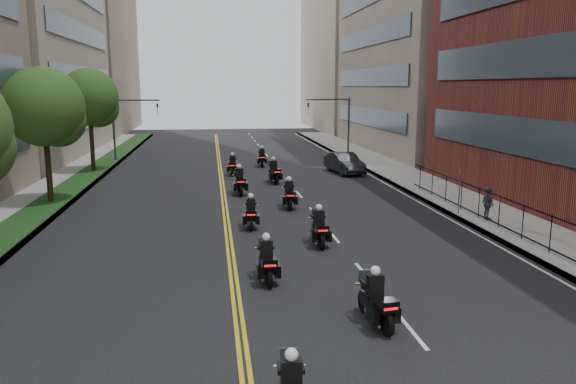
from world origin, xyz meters
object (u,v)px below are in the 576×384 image
motorcycle_3 (319,229)px  motorcycle_6 (240,182)px  motorcycle_9 (262,158)px  motorcycle_1 (377,302)px  parked_sedan (344,163)px  motorcycle_8 (233,166)px  motorcycle_7 (274,173)px  motorcycle_5 (289,196)px  motorcycle_2 (267,262)px  pedestrian_c (488,204)px  motorcycle_4 (251,214)px

motorcycle_3 → motorcycle_6: (-2.73, 11.82, 0.06)m
motorcycle_9 → motorcycle_1: bearing=-86.7°
parked_sedan → motorcycle_6: bearing=-147.6°
motorcycle_8 → motorcycle_7: bearing=-50.8°
motorcycle_5 → motorcycle_6: size_ratio=0.92×
motorcycle_1 → motorcycle_2: size_ratio=1.01×
motorcycle_2 → motorcycle_9: (2.37, 27.98, 0.02)m
parked_sedan → motorcycle_8: bearing=168.6°
motorcycle_9 → motorcycle_6: bearing=-98.9°
motorcycle_2 → motorcycle_8: motorcycle_8 is taller
motorcycle_2 → motorcycle_9: bearing=83.8°
motorcycle_1 → motorcycle_7: (-0.21, 23.76, 0.05)m
motorcycle_2 → motorcycle_7: (2.46, 19.71, 0.06)m
parked_sedan → pedestrian_c: size_ratio=2.96×
motorcycle_2 → motorcycle_3: bearing=56.2°
motorcycle_1 → pedestrian_c: 14.01m
motorcycle_5 → parked_sedan: motorcycle_5 is taller
motorcycle_1 → motorcycle_9: motorcycle_9 is taller
motorcycle_6 → parked_sedan: bearing=39.0°
motorcycle_2 → motorcycle_6: motorcycle_6 is taller
motorcycle_3 → motorcycle_5: (-0.24, 7.43, 0.00)m
motorcycle_1 → parked_sedan: (5.65, 27.43, 0.12)m
motorcycle_2 → parked_sedan: size_ratio=0.47×
motorcycle_4 → pedestrian_c: bearing=0.2°
motorcycle_6 → parked_sedan: (8.43, 7.43, 0.05)m
motorcycle_4 → parked_sedan: 17.94m
motorcycle_6 → motorcycle_9: motorcycle_6 is taller
motorcycle_1 → motorcycle_7: bearing=83.7°
motorcycle_8 → motorcycle_9: (2.61, 4.25, 0.02)m
motorcycle_9 → pedestrian_c: pedestrian_c is taller
motorcycle_1 → motorcycle_7: 23.76m
motorcycle_8 → motorcycle_5: bearing=-72.4°
motorcycle_9 → pedestrian_c: size_ratio=1.44×
motorcycle_5 → parked_sedan: 13.22m
motorcycle_1 → motorcycle_2: motorcycle_1 is taller
motorcycle_2 → motorcycle_3: 4.89m
motorcycle_3 → motorcycle_8: 19.81m
motorcycle_2 → motorcycle_7: size_ratio=0.91×
motorcycle_3 → pedestrian_c: 9.30m
motorcycle_2 → motorcycle_4: bearing=88.7°
motorcycle_3 → parked_sedan: 20.08m
motorcycle_9 → pedestrian_c: 23.06m
motorcycle_7 → motorcycle_3: bearing=-95.3°
motorcycle_8 → parked_sedan: motorcycle_8 is taller
motorcycle_1 → motorcycle_2: bearing=116.6°
motorcycle_4 → motorcycle_2: bearing=-86.4°
motorcycle_1 → motorcycle_4: bearing=96.2°
motorcycle_3 → motorcycle_8: bearing=100.3°
motorcycle_1 → motorcycle_3: bearing=83.5°
motorcycle_5 → motorcycle_8: motorcycle_5 is taller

